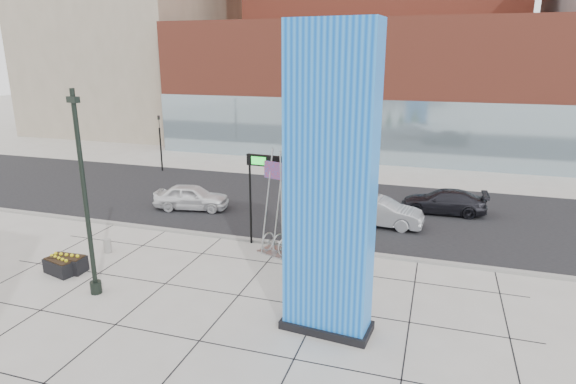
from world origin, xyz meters
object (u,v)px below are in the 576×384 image
(lamp_post, at_px, (87,215))
(public_art_sculpture, at_px, (282,228))
(car_white_west, at_px, (192,197))
(car_silver_mid, at_px, (379,212))
(overhead_street_sign, at_px, (265,168))
(concrete_bollard, at_px, (108,246))
(blue_pylon, at_px, (330,193))

(lamp_post, xyz_separation_m, public_art_sculpture, (5.33, 5.38, -1.79))
(car_white_west, xyz_separation_m, car_silver_mid, (10.30, 0.49, 0.01))
(overhead_street_sign, bearing_deg, public_art_sculpture, -33.03)
(concrete_bollard, bearing_deg, lamp_post, -58.62)
(blue_pylon, distance_m, overhead_street_sign, 7.37)
(car_white_west, bearing_deg, public_art_sculpture, -134.26)
(public_art_sculpture, height_order, overhead_street_sign, public_art_sculpture)
(overhead_street_sign, xyz_separation_m, car_white_west, (-5.73, 3.66, -2.88))
(concrete_bollard, height_order, car_silver_mid, car_silver_mid)
(public_art_sculpture, relative_size, car_white_west, 1.12)
(blue_pylon, relative_size, lamp_post, 1.27)
(blue_pylon, relative_size, overhead_street_sign, 2.23)
(public_art_sculpture, bearing_deg, concrete_bollard, -142.65)
(public_art_sculpture, xyz_separation_m, overhead_street_sign, (-1.03, 0.80, 2.37))
(car_white_west, bearing_deg, overhead_street_sign, -133.42)
(concrete_bollard, height_order, car_white_west, car_white_west)
(concrete_bollard, distance_m, car_white_west, 6.60)
(blue_pylon, bearing_deg, overhead_street_sign, 130.96)
(blue_pylon, bearing_deg, concrete_bollard, 169.42)
(car_silver_mid, bearing_deg, overhead_street_sign, 136.29)
(concrete_bollard, relative_size, car_silver_mid, 0.14)
(lamp_post, height_order, concrete_bollard, lamp_post)
(lamp_post, bearing_deg, car_white_west, 98.32)
(public_art_sculpture, distance_m, car_silver_mid, 6.11)
(lamp_post, distance_m, car_silver_mid, 13.81)
(public_art_sculpture, xyz_separation_m, car_white_west, (-6.77, 4.46, -0.51))
(blue_pylon, relative_size, concrete_bollard, 15.17)
(overhead_street_sign, bearing_deg, lamp_post, -120.04)
(blue_pylon, bearing_deg, public_art_sculpture, 127.37)
(lamp_post, xyz_separation_m, car_white_west, (-1.44, 9.85, -2.29))
(concrete_bollard, xyz_separation_m, car_silver_mid, (10.86, 7.06, 0.41))
(overhead_street_sign, height_order, car_white_west, overhead_street_sign)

